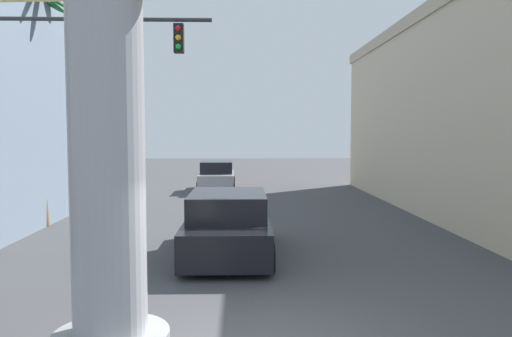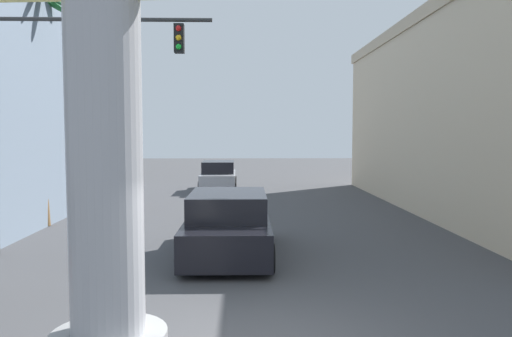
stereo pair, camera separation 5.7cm
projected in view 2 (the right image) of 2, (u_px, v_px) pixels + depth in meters
ground_plane at (252, 224)px, 16.68m from camera, size 87.19×87.19×0.00m
building_right at (507, 113)px, 19.05m from camera, size 7.55×20.52×7.54m
neon_sign_pole at (102, 1)px, 5.56m from camera, size 3.64×1.36×9.95m
street_lamp at (451, 80)px, 15.36m from camera, size 2.35×0.28×7.82m
traffic_light_mast at (61, 86)px, 12.22m from camera, size 5.48×0.32×5.89m
car_lead at (228, 225)px, 12.39m from camera, size 2.15×4.75×1.56m
car_far at (218, 177)px, 26.16m from camera, size 1.93×4.37×1.56m
palm_tree_mid_left at (34, 64)px, 15.86m from camera, size 2.73×2.82×7.65m
pedestrian_far_left at (118, 184)px, 20.48m from camera, size 0.41×0.41×1.61m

